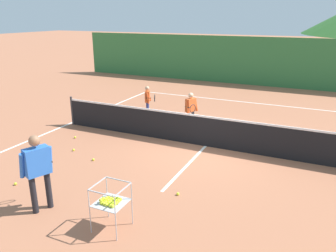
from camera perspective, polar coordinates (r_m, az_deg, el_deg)
The scene contains 15 objects.
ground_plane at distance 10.47m, azimuth 6.39°, elevation -3.41°, with size 120.00×120.00×0.00m, color #A86647.
line_baseline_far at distance 16.02m, azimuth 13.35°, elevation 3.93°, with size 10.66×0.08×0.01m, color white.
line_sideline_west at distance 13.04m, azimuth -16.36°, elevation 0.39°, with size 0.08×12.27×0.01m, color white.
line_service_center at distance 10.46m, azimuth 6.39°, elevation -3.39°, with size 0.08×6.21×0.01m, color white.
tennis_net at distance 10.29m, azimuth 6.49°, elevation -0.82°, with size 10.38×0.08×1.05m.
instructor at distance 7.24m, azimuth -21.22°, elevation -6.37°, with size 0.49×0.83×1.65m.
student_0 at distance 13.23m, azimuth -3.44°, elevation 4.69°, with size 0.57×0.51×1.23m.
student_1 at distance 11.74m, azimuth 3.88°, elevation 3.15°, with size 0.42×0.71×1.31m.
ball_cart at distance 6.46m, azimuth -9.74°, elevation -12.47°, with size 0.58×0.58×0.90m.
tennis_ball_0 at distance 8.90m, azimuth -24.47°, elevation -8.91°, with size 0.07×0.07×0.07m, color yellow.
tennis_ball_2 at distance 7.71m, azimuth 1.69°, elevation -11.44°, with size 0.07×0.07×0.07m, color yellow.
tennis_ball_3 at distance 9.61m, azimuth -12.57°, elevation -5.57°, with size 0.07×0.07×0.07m, color yellow.
tennis_ball_6 at distance 11.45m, azimuth -15.49°, elevation -1.86°, with size 0.07×0.07×0.07m, color yellow.
tennis_ball_8 at distance 10.41m, azimuth -15.72°, elevation -3.92°, with size 0.07×0.07×0.07m, color yellow.
windscreen_fence at distance 19.82m, azimuth 16.23°, elevation 10.40°, with size 23.46×0.08×2.71m, color #33753D.
Camera 1 is at (3.01, -9.25, 3.87)m, focal length 35.93 mm.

